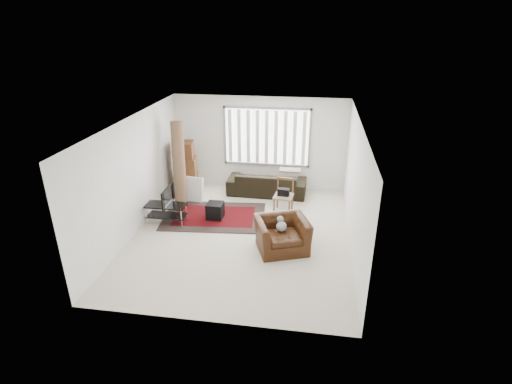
{
  "coord_description": "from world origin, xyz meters",
  "views": [
    {
      "loc": [
        1.57,
        -8.1,
        4.69
      ],
      "look_at": [
        0.32,
        0.14,
        1.05
      ],
      "focal_mm": 28.0,
      "sensor_mm": 36.0,
      "label": 1
    }
  ],
  "objects_px": {
    "tv_stand": "(166,210)",
    "armchair": "(282,232)",
    "side_chair": "(284,194)",
    "sofa": "(267,180)",
    "moving_boxes": "(186,170)"
  },
  "relations": [
    {
      "from": "tv_stand",
      "to": "armchair",
      "type": "distance_m",
      "value": 3.04
    },
    {
      "from": "tv_stand",
      "to": "side_chair",
      "type": "xyz_separation_m",
      "value": [
        2.81,
        1.06,
        0.13
      ]
    },
    {
      "from": "sofa",
      "to": "side_chair",
      "type": "xyz_separation_m",
      "value": [
        0.57,
        -1.09,
        0.06
      ]
    },
    {
      "from": "sofa",
      "to": "moving_boxes",
      "type": "bearing_deg",
      "value": 7.8
    },
    {
      "from": "tv_stand",
      "to": "moving_boxes",
      "type": "height_order",
      "value": "moving_boxes"
    },
    {
      "from": "tv_stand",
      "to": "sofa",
      "type": "relative_size",
      "value": 0.44
    },
    {
      "from": "sofa",
      "to": "side_chair",
      "type": "relative_size",
      "value": 2.52
    },
    {
      "from": "armchair",
      "to": "moving_boxes",
      "type": "bearing_deg",
      "value": 117.86
    },
    {
      "from": "moving_boxes",
      "to": "sofa",
      "type": "bearing_deg",
      "value": 6.66
    },
    {
      "from": "tv_stand",
      "to": "armchair",
      "type": "relative_size",
      "value": 0.72
    },
    {
      "from": "side_chair",
      "to": "tv_stand",
      "type": "bearing_deg",
      "value": -152.44
    },
    {
      "from": "moving_boxes",
      "to": "side_chair",
      "type": "xyz_separation_m",
      "value": [
        2.88,
        -0.82,
        -0.22
      ]
    },
    {
      "from": "tv_stand",
      "to": "side_chair",
      "type": "height_order",
      "value": "side_chair"
    },
    {
      "from": "tv_stand",
      "to": "moving_boxes",
      "type": "relative_size",
      "value": 0.65
    },
    {
      "from": "tv_stand",
      "to": "sofa",
      "type": "xyz_separation_m",
      "value": [
        2.23,
        2.15,
        0.07
      ]
    }
  ]
}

